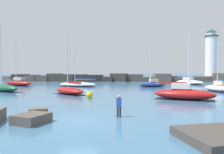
# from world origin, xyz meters

# --- Properties ---
(ground_plane) EXTENTS (600.00, 600.00, 0.00)m
(ground_plane) POSITION_xyz_m (0.00, 0.00, 0.00)
(ground_plane) COLOR #3D6B8E
(open_sea_beyond) EXTENTS (400.00, 116.00, 0.01)m
(open_sea_beyond) POSITION_xyz_m (0.00, 112.64, 0.00)
(open_sea_beyond) COLOR #2D5B7F
(open_sea_beyond) RESTS_ON ground
(breakwater_jetty) EXTENTS (69.75, 6.39, 2.51)m
(breakwater_jetty) POSITION_xyz_m (1.24, 52.58, 0.99)
(breakwater_jetty) COLOR brown
(breakwater_jetty) RESTS_ON ground
(lighthouse) EXTENTS (4.53, 4.53, 15.73)m
(lighthouse) POSITION_xyz_m (29.59, 52.88, 6.93)
(lighthouse) COLOR gray
(lighthouse) RESTS_ON ground
(foreground_rocks) EXTENTS (20.27, 8.16, 0.75)m
(foreground_rocks) POSITION_xyz_m (-1.13, -2.33, 0.29)
(foreground_rocks) COLOR #423D38
(foreground_rocks) RESTS_ON ground
(sailboat_moored_0) EXTENTS (7.28, 5.43, 10.94)m
(sailboat_moored_0) POSITION_xyz_m (-15.53, 18.92, 0.62)
(sailboat_moored_0) COLOR #195138
(sailboat_moored_0) RESTS_ON ground
(sailboat_moored_1) EXTENTS (7.96, 3.55, 9.25)m
(sailboat_moored_1) POSITION_xyz_m (-5.99, 29.32, 0.49)
(sailboat_moored_1) COLOR white
(sailboat_moored_1) RESTS_ON ground
(sailboat_moored_2) EXTENTS (5.53, 5.23, 8.40)m
(sailboat_moored_2) POSITION_xyz_m (-4.24, 15.31, 0.53)
(sailboat_moored_2) COLOR maroon
(sailboat_moored_2) RESTS_ON ground
(sailboat_moored_3) EXTENTS (5.70, 2.79, 8.24)m
(sailboat_moored_3) POSITION_xyz_m (8.94, 29.40, 0.63)
(sailboat_moored_3) COLOR navy
(sailboat_moored_3) RESTS_ON ground
(sailboat_moored_4) EXTENTS (6.99, 4.58, 7.37)m
(sailboat_moored_4) POSITION_xyz_m (9.79, 10.60, 0.69)
(sailboat_moored_4) COLOR maroon
(sailboat_moored_4) RESTS_ON ground
(sailboat_moored_5) EXTENTS (4.01, 6.05, 7.64)m
(sailboat_moored_5) POSITION_xyz_m (17.74, 19.91, 0.62)
(sailboat_moored_5) COLOR white
(sailboat_moored_5) RESTS_ON ground
(sailboat_moored_6) EXTENTS (6.29, 6.80, 8.03)m
(sailboat_moored_6) POSITION_xyz_m (18.54, 37.52, 0.63)
(sailboat_moored_6) COLOR silver
(sailboat_moored_6) RESTS_ON ground
(sailboat_moored_7) EXTENTS (7.89, 5.21, 10.26)m
(sailboat_moored_7) POSITION_xyz_m (-19.28, 31.51, 0.69)
(sailboat_moored_7) COLOR maroon
(sailboat_moored_7) RESTS_ON ground
(mooring_buoy_orange_near) EXTENTS (0.78, 0.78, 0.98)m
(mooring_buoy_orange_near) POSITION_xyz_m (-0.94, 11.50, 0.39)
(mooring_buoy_orange_near) COLOR yellow
(mooring_buoy_orange_near) RESTS_ON ground
(person_on_rocks) EXTENTS (0.36, 0.22, 1.55)m
(person_on_rocks) POSITION_xyz_m (2.70, 1.08, 0.85)
(person_on_rocks) COLOR #282833
(person_on_rocks) RESTS_ON ground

